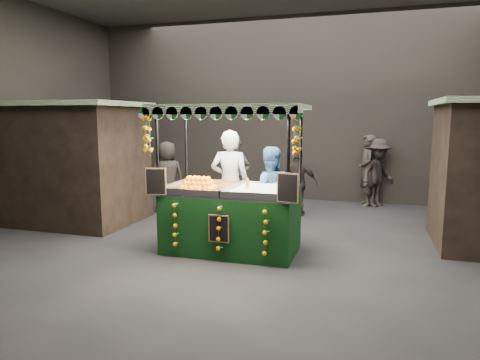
% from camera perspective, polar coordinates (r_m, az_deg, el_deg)
% --- Properties ---
extents(ground, '(12.00, 12.00, 0.00)m').
position_cam_1_polar(ground, '(7.45, 1.88, -9.50)').
color(ground, black).
rests_on(ground, ground).
extents(market_hall, '(12.10, 10.10, 5.05)m').
position_cam_1_polar(market_hall, '(7.18, 2.01, 17.16)').
color(market_hall, black).
rests_on(market_hall, ground).
extents(neighbour_stall_left, '(3.00, 2.20, 2.60)m').
position_cam_1_polar(neighbour_stall_left, '(10.07, -21.43, 2.23)').
color(neighbour_stall_left, black).
rests_on(neighbour_stall_left, ground).
extents(juice_stall, '(2.56, 1.51, 2.48)m').
position_cam_1_polar(juice_stall, '(7.28, -1.16, -3.65)').
color(juice_stall, black).
rests_on(juice_stall, ground).
extents(vendor_grey, '(0.80, 0.57, 2.05)m').
position_cam_1_polar(vendor_grey, '(8.22, -1.34, -0.47)').
color(vendor_grey, gray).
rests_on(vendor_grey, ground).
extents(vendor_blue, '(1.02, 0.91, 1.75)m').
position_cam_1_polar(vendor_blue, '(7.92, 3.90, -1.89)').
color(vendor_blue, navy).
rests_on(vendor_blue, ground).
extents(shopper_0, '(0.80, 0.69, 1.84)m').
position_cam_1_polar(shopper_0, '(9.46, -0.62, 0.07)').
color(shopper_0, black).
rests_on(shopper_0, ground).
extents(shopper_2, '(0.92, 0.41, 1.55)m').
position_cam_1_polar(shopper_2, '(10.04, 7.70, -0.36)').
color(shopper_2, black).
rests_on(shopper_2, ground).
extents(shopper_3, '(1.20, 1.28, 1.74)m').
position_cam_1_polar(shopper_3, '(11.54, 17.82, 0.92)').
color(shopper_3, black).
rests_on(shopper_3, ground).
extents(shopper_4, '(0.98, 0.97, 1.71)m').
position_cam_1_polar(shopper_4, '(10.53, -9.64, 0.43)').
color(shopper_4, '#2D2925').
rests_on(shopper_4, ground).
extents(shopper_6, '(0.55, 0.74, 1.84)m').
position_cam_1_polar(shopper_6, '(11.53, 16.48, 1.22)').
color(shopper_6, '#2C2824').
rests_on(shopper_6, ground).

